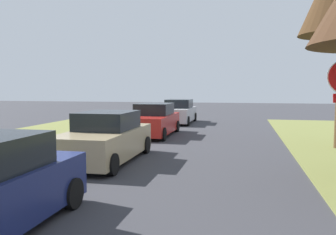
% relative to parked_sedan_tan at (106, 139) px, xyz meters
% --- Properties ---
extents(parked_sedan_tan, '(1.97, 4.41, 1.57)m').
position_rel_parked_sedan_tan_xyz_m(parked_sedan_tan, '(0.00, 0.00, 0.00)').
color(parked_sedan_tan, tan).
rests_on(parked_sedan_tan, ground).
extents(parked_sedan_red, '(1.97, 4.41, 1.57)m').
position_rel_parked_sedan_tan_xyz_m(parked_sedan_red, '(-0.08, 6.24, 0.00)').
color(parked_sedan_red, red).
rests_on(parked_sedan_red, ground).
extents(parked_sedan_silver, '(1.97, 4.41, 1.57)m').
position_rel_parked_sedan_tan_xyz_m(parked_sedan_silver, '(0.00, 12.51, 0.00)').
color(parked_sedan_silver, '#BCBCC1').
rests_on(parked_sedan_silver, ground).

